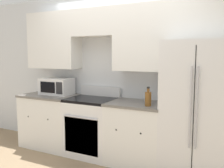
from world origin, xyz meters
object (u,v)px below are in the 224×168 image
(oven_range, at_px, (92,126))
(bottle, at_px, (148,98))
(microwave, at_px, (57,86))
(refrigerator, at_px, (198,109))

(oven_range, xyz_separation_m, bottle, (0.98, -0.14, 0.55))
(microwave, distance_m, bottle, 1.76)
(oven_range, relative_size, microwave, 1.92)
(bottle, bearing_deg, microwave, 172.47)
(refrigerator, relative_size, microwave, 3.20)
(oven_range, height_order, bottle, bottle)
(oven_range, distance_m, bottle, 1.14)
(oven_range, bearing_deg, refrigerator, 1.63)
(microwave, height_order, bottle, microwave)
(refrigerator, height_order, bottle, refrigerator)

